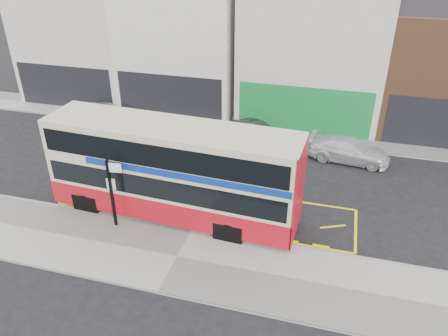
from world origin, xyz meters
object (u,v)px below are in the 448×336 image
(street_tree_right, at_px, (349,79))
(car_grey, at_px, (256,133))
(double_decker_bus, at_px, (173,171))
(bus_stop_post, at_px, (112,188))
(car_white, at_px, (349,150))
(street_tree_left, at_px, (42,43))
(car_silver, at_px, (105,111))

(street_tree_right, bearing_deg, car_grey, -148.22)
(double_decker_bus, relative_size, street_tree_right, 2.22)
(bus_stop_post, xyz_separation_m, car_white, (9.74, 9.26, -1.45))
(street_tree_left, bearing_deg, street_tree_right, 0.57)
(double_decker_bus, bearing_deg, car_white, 48.46)
(double_decker_bus, height_order, car_white, double_decker_bus)
(car_grey, relative_size, street_tree_left, 0.60)
(car_white, bearing_deg, street_tree_right, 12.30)
(street_tree_left, bearing_deg, double_decker_bus, -38.58)
(bus_stop_post, distance_m, car_grey, 11.15)
(car_grey, distance_m, car_white, 5.62)
(bus_stop_post, height_order, car_white, bus_stop_post)
(double_decker_bus, distance_m, car_white, 10.89)
(car_grey, relative_size, street_tree_right, 0.74)
(car_white, distance_m, street_tree_left, 22.66)
(bus_stop_post, relative_size, street_tree_right, 0.64)
(bus_stop_post, distance_m, car_white, 13.52)
(car_white, relative_size, street_tree_right, 0.88)
(bus_stop_post, xyz_separation_m, street_tree_right, (9.27, 13.36, 1.41))
(bus_stop_post, distance_m, street_tree_right, 16.32)
(car_white, height_order, street_tree_left, street_tree_left)
(car_silver, relative_size, street_tree_left, 0.60)
(car_silver, distance_m, car_grey, 10.70)
(car_grey, bearing_deg, car_white, -87.02)
(double_decker_bus, bearing_deg, bus_stop_post, -139.96)
(double_decker_bus, bearing_deg, car_silver, 136.49)
(car_silver, relative_size, car_grey, 1.00)
(car_white, bearing_deg, car_silver, 90.27)
(bus_stop_post, relative_size, car_silver, 0.86)
(double_decker_bus, xyz_separation_m, street_tree_right, (7.10, 11.74, 1.14))
(street_tree_right, bearing_deg, street_tree_left, -179.43)
(bus_stop_post, height_order, street_tree_left, street_tree_left)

